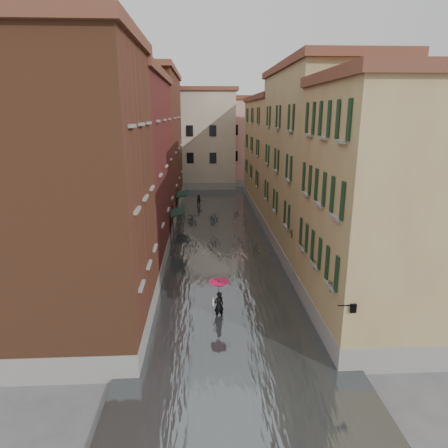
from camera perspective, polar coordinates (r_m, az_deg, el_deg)
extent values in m
plane|color=#505153|center=(22.21, 0.83, -11.87)|extent=(120.00, 120.00, 0.00)
cube|color=#4A4F52|center=(34.23, -0.63, -1.65)|extent=(10.00, 60.00, 0.20)
cube|color=brown|center=(18.91, -20.36, 3.20)|extent=(6.00, 8.00, 13.00)
cube|color=maroon|center=(29.48, -14.16, 7.34)|extent=(6.00, 14.00, 12.50)
cube|color=brown|center=(44.14, -10.57, 11.12)|extent=(6.00, 16.00, 14.00)
cube|color=#9E7751|center=(20.05, 21.70, 1.52)|extent=(6.00, 8.00, 11.50)
cube|color=tan|center=(30.09, 13.25, 8.04)|extent=(6.00, 14.00, 13.00)
cube|color=#9E7751|center=(44.68, 7.87, 9.68)|extent=(6.00, 16.00, 11.50)
cube|color=beige|center=(57.81, -4.76, 11.83)|extent=(12.00, 9.00, 13.00)
cube|color=tan|center=(60.26, 4.07, 11.52)|extent=(10.00, 9.00, 12.00)
cube|color=black|center=(32.37, -6.66, 1.74)|extent=(1.09, 2.69, 0.31)
cylinder|color=black|center=(31.41, -7.65, -0.90)|extent=(0.06, 0.06, 2.80)
cylinder|color=black|center=(34.00, -7.30, 0.39)|extent=(0.06, 0.06, 2.80)
cube|color=black|center=(39.69, -6.02, 4.33)|extent=(1.09, 2.85, 0.31)
cylinder|color=black|center=(38.57, -6.81, 2.23)|extent=(0.06, 0.06, 2.80)
cylinder|color=black|center=(41.34, -6.57, 3.14)|extent=(0.06, 0.06, 2.80)
cylinder|color=black|center=(16.34, 16.95, -11.07)|extent=(0.60, 0.05, 0.05)
cube|color=black|center=(16.48, 17.93, -11.30)|extent=(0.22, 0.22, 0.35)
cube|color=beige|center=(16.48, 17.93, -11.30)|extent=(0.14, 0.14, 0.24)
cube|color=brown|center=(17.71, 15.43, -8.61)|extent=(0.22, 0.85, 0.18)
imported|color=#265926|center=(17.55, 15.53, -7.36)|extent=(0.59, 0.51, 0.66)
cube|color=brown|center=(19.98, 13.14, -5.63)|extent=(0.22, 0.85, 0.18)
imported|color=#265926|center=(19.84, 13.22, -4.50)|extent=(0.59, 0.51, 0.66)
cube|color=brown|center=(22.09, 11.51, -3.47)|extent=(0.22, 0.85, 0.18)
imported|color=#265926|center=(21.95, 11.57, -2.43)|extent=(0.59, 0.51, 0.66)
cube|color=brown|center=(24.58, 9.97, -1.42)|extent=(0.22, 0.85, 0.18)
imported|color=#265926|center=(24.47, 10.02, -0.48)|extent=(0.59, 0.51, 0.66)
imported|color=black|center=(20.81, -0.74, -11.56)|extent=(0.65, 0.55, 1.50)
cube|color=beige|center=(20.75, -1.54, -11.02)|extent=(0.08, 0.30, 0.38)
cylinder|color=black|center=(20.54, -0.75, -10.07)|extent=(0.02, 0.02, 1.00)
cone|color=#D00D43|center=(20.30, -0.75, -8.61)|extent=(1.04, 1.04, 0.28)
imported|color=black|center=(44.82, -3.56, 3.30)|extent=(0.71, 0.56, 1.44)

